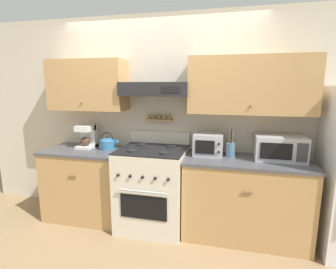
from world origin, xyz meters
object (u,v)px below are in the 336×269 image
object	(u,v)px
microwave	(279,147)
toaster_oven	(208,145)
coffee_maker	(87,136)
stove_range	(153,188)
utensil_crock	(230,149)
tea_kettle	(108,143)

from	to	relation	value
microwave	toaster_oven	distance (m)	0.77
coffee_maker	toaster_oven	xyz separation A→B (m)	(1.57, -0.03, -0.02)
stove_range	utensil_crock	distance (m)	1.03
microwave	stove_range	bearing A→B (deg)	-174.13
utensil_crock	toaster_oven	world-z (taller)	utensil_crock
tea_kettle	microwave	bearing A→B (deg)	0.50
microwave	toaster_oven	size ratio (longest dim) A/B	1.57
stove_range	coffee_maker	bearing A→B (deg)	170.50
coffee_maker	microwave	distance (m)	2.34
stove_range	microwave	world-z (taller)	microwave
tea_kettle	microwave	xyz separation A→B (m)	(2.04, 0.02, 0.06)
stove_range	microwave	bearing A→B (deg)	5.87
tea_kettle	coffee_maker	distance (m)	0.31
tea_kettle	coffee_maker	world-z (taller)	coffee_maker
tea_kettle	microwave	world-z (taller)	microwave
toaster_oven	utensil_crock	bearing A→B (deg)	0.40
tea_kettle	microwave	distance (m)	2.04
utensil_crock	coffee_maker	bearing A→B (deg)	179.07
tea_kettle	toaster_oven	bearing A→B (deg)	-0.08
tea_kettle	utensil_crock	size ratio (longest dim) A/B	0.80
stove_range	microwave	xyz separation A→B (m)	(1.40, 0.14, 0.55)
coffee_maker	utensil_crock	world-z (taller)	utensil_crock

